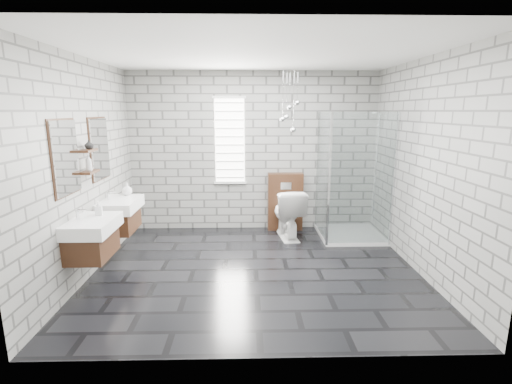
{
  "coord_description": "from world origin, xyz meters",
  "views": [
    {
      "loc": [
        -0.11,
        -4.56,
        2.05
      ],
      "look_at": [
        0.01,
        0.35,
        0.97
      ],
      "focal_mm": 26.0,
      "sensor_mm": 36.0,
      "label": 1
    }
  ],
  "objects_px": {
    "cistern_panel": "(285,202)",
    "shower_enclosure": "(347,209)",
    "vanity_left": "(89,227)",
    "vanity_right": "(118,206)",
    "toilet": "(288,213)"
  },
  "relations": [
    {
      "from": "cistern_panel",
      "to": "shower_enclosure",
      "type": "bearing_deg",
      "value": -28.63
    },
    {
      "from": "vanity_left",
      "to": "cistern_panel",
      "type": "height_order",
      "value": "vanity_left"
    },
    {
      "from": "vanity_right",
      "to": "cistern_panel",
      "type": "height_order",
      "value": "vanity_right"
    },
    {
      "from": "vanity_left",
      "to": "cistern_panel",
      "type": "relative_size",
      "value": 1.57
    },
    {
      "from": "vanity_left",
      "to": "cistern_panel",
      "type": "bearing_deg",
      "value": 41.73
    },
    {
      "from": "shower_enclosure",
      "to": "vanity_left",
      "type": "bearing_deg",
      "value": -153.79
    },
    {
      "from": "vanity_right",
      "to": "cistern_panel",
      "type": "distance_m",
      "value": 2.77
    },
    {
      "from": "shower_enclosure",
      "to": "toilet",
      "type": "bearing_deg",
      "value": 174.01
    },
    {
      "from": "vanity_left",
      "to": "toilet",
      "type": "xyz_separation_m",
      "value": [
        2.46,
        1.78,
        -0.35
      ]
    },
    {
      "from": "vanity_right",
      "to": "vanity_left",
      "type": "bearing_deg",
      "value": -90.0
    },
    {
      "from": "cistern_panel",
      "to": "vanity_right",
      "type": "bearing_deg",
      "value": -153.24
    },
    {
      "from": "vanity_left",
      "to": "shower_enclosure",
      "type": "bearing_deg",
      "value": 26.21
    },
    {
      "from": "shower_enclosure",
      "to": "toilet",
      "type": "distance_m",
      "value": 0.96
    },
    {
      "from": "cistern_panel",
      "to": "shower_enclosure",
      "type": "xyz_separation_m",
      "value": [
        0.95,
        -0.52,
        0.0
      ]
    },
    {
      "from": "vanity_left",
      "to": "shower_enclosure",
      "type": "distance_m",
      "value": 3.81
    }
  ]
}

